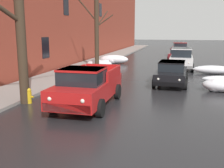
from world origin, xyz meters
TOP-DOWN VIEW (x-y plane):
  - left_sidewalk_slab at (-6.40, 18.00)m, footprint 2.91×80.00m
  - snow_bank_near_corner_left at (-4.93, 21.51)m, footprint 2.29×1.32m
  - snow_bank_along_left_kerb at (4.22, 13.87)m, footprint 2.13×1.10m
  - snow_bank_along_right_kerb at (-4.56, 24.85)m, footprint 2.88×1.07m
  - snow_bank_far_right_pile at (4.62, 20.24)m, footprint 3.09×0.94m
  - bare_tree_second_along_sidewalk at (-4.76, 9.11)m, footprint 2.52×3.96m
  - bare_tree_mid_block at (-4.79, 20.10)m, footprint 2.68×3.10m
  - pickup_truck_red_approaching_near_lane at (-1.84, 9.40)m, footprint 2.22×4.91m
  - sedan_black_parked_kerbside_close at (1.55, 15.25)m, footprint 2.05×4.29m
  - suv_white_parked_kerbside_mid at (2.11, 22.30)m, footprint 2.07×4.50m
  - sedan_maroon_parked_far_down_block at (1.78, 28.95)m, footprint 2.21×4.52m
  - suv_red_queued_behind_truck at (1.85, 34.45)m, footprint 2.23×4.49m
  - fire_hydrant at (-4.58, 9.17)m, footprint 0.42×0.22m

SIDE VIEW (x-z plane):
  - left_sidewalk_slab at x=-6.40m, z-range 0.00..0.14m
  - snow_bank_far_right_pile at x=4.62m, z-range 0.00..0.65m
  - snow_bank_near_corner_left at x=-4.93m, z-range -0.01..0.71m
  - snow_bank_along_left_kerb at x=4.22m, z-range -0.01..0.71m
  - fire_hydrant at x=-4.58m, z-range 0.00..0.71m
  - snow_bank_along_right_kerb at x=-4.56m, z-range -0.02..0.84m
  - sedan_black_parked_kerbside_close at x=1.55m, z-range 0.04..1.46m
  - sedan_maroon_parked_far_down_block at x=1.78m, z-range 0.04..1.46m
  - pickup_truck_red_approaching_near_lane at x=-1.84m, z-range 0.00..1.76m
  - suv_red_queued_behind_truck at x=1.85m, z-range 0.08..1.90m
  - suv_white_parked_kerbside_mid at x=2.11m, z-range 0.08..1.90m
  - bare_tree_mid_block at x=-4.79m, z-range 0.08..6.67m
  - bare_tree_second_along_sidewalk at x=-4.76m, z-range 0.11..6.85m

